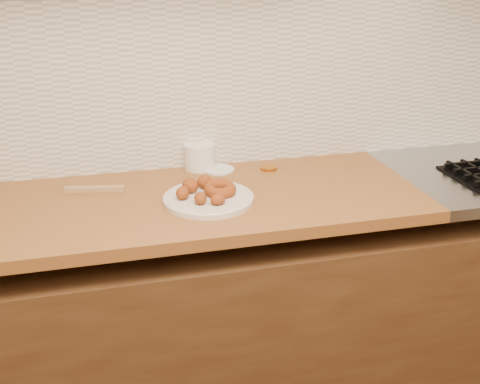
# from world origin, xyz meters

# --- Properties ---
(wall_back) EXTENTS (4.00, 0.02, 2.70)m
(wall_back) POSITION_xyz_m (0.00, 2.00, 1.35)
(wall_back) COLOR tan
(wall_back) RESTS_ON ground
(base_cabinet) EXTENTS (3.60, 0.60, 0.77)m
(base_cabinet) POSITION_xyz_m (0.00, 1.69, 0.39)
(base_cabinet) COLOR #50351B
(base_cabinet) RESTS_ON floor
(butcher_block) EXTENTS (2.30, 0.62, 0.04)m
(butcher_block) POSITION_xyz_m (-0.65, 1.69, 0.88)
(butcher_block) COLOR brown
(butcher_block) RESTS_ON base_cabinet
(backsplash) EXTENTS (3.60, 0.02, 0.60)m
(backsplash) POSITION_xyz_m (0.00, 1.99, 1.20)
(backsplash) COLOR silver
(backsplash) RESTS_ON wall_back
(donut_plate) EXTENTS (0.29, 0.29, 0.02)m
(donut_plate) POSITION_xyz_m (-0.22, 1.64, 0.91)
(donut_plate) COLOR beige
(donut_plate) RESTS_ON butcher_block
(ring_donut) EXTENTS (0.14, 0.14, 0.05)m
(ring_donut) POSITION_xyz_m (-0.18, 1.65, 0.94)
(ring_donut) COLOR #98411A
(ring_donut) RESTS_ON donut_plate
(fried_dough_chunks) EXTENTS (0.16, 0.20, 0.05)m
(fried_dough_chunks) POSITION_xyz_m (-0.25, 1.65, 0.94)
(fried_dough_chunks) COLOR #98411A
(fried_dough_chunks) RESTS_ON donut_plate
(plastic_tub) EXTENTS (0.15, 0.15, 0.09)m
(plastic_tub) POSITION_xyz_m (-0.19, 1.95, 0.95)
(plastic_tub) COLOR white
(plastic_tub) RESTS_ON butcher_block
(tub_lid) EXTENTS (0.11, 0.11, 0.01)m
(tub_lid) POSITION_xyz_m (-0.12, 1.91, 0.90)
(tub_lid) COLOR silver
(tub_lid) RESTS_ON butcher_block
(brass_jar_lid) EXTENTS (0.07, 0.07, 0.01)m
(brass_jar_lid) POSITION_xyz_m (0.06, 1.88, 0.91)
(brass_jar_lid) COLOR #BD7220
(brass_jar_lid) RESTS_ON butcher_block
(wooden_utensil) EXTENTS (0.20, 0.06, 0.02)m
(wooden_utensil) POSITION_xyz_m (-0.57, 1.82, 0.91)
(wooden_utensil) COLOR #9F7C52
(wooden_utensil) RESTS_ON butcher_block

